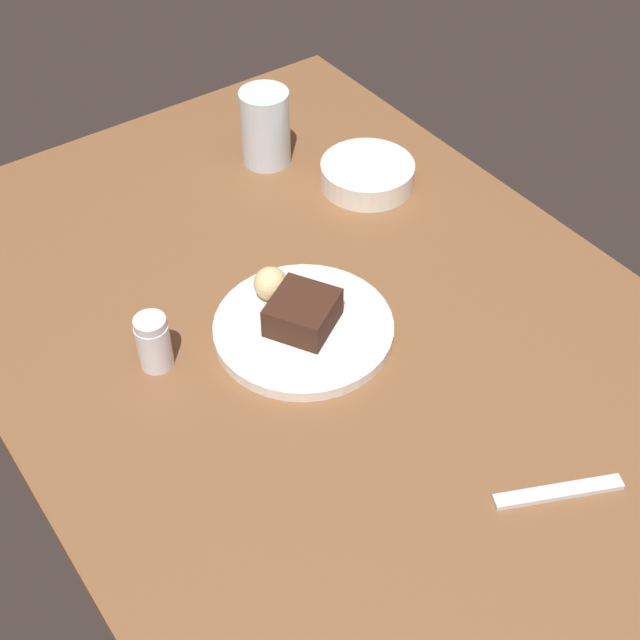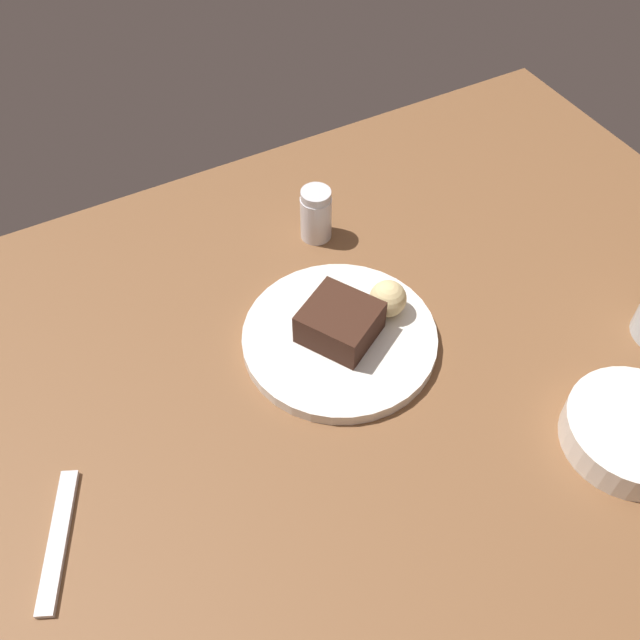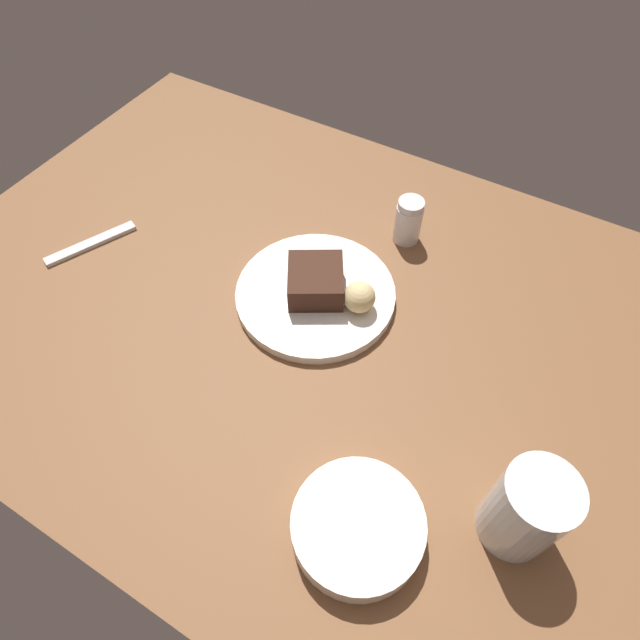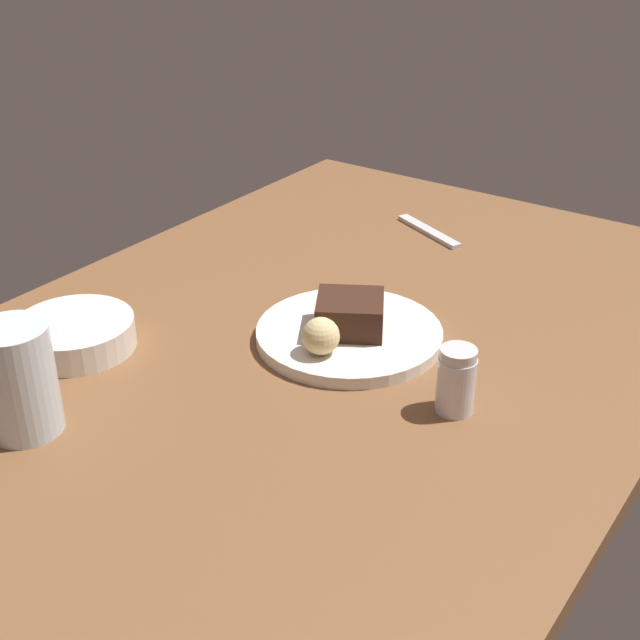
# 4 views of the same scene
# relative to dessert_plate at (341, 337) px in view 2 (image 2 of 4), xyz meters

# --- Properties ---
(dining_table) EXTENTS (1.20, 0.84, 0.03)m
(dining_table) POSITION_rel_dessert_plate_xyz_m (0.00, 0.03, -0.02)
(dining_table) COLOR brown
(dining_table) RESTS_ON ground
(dessert_plate) EXTENTS (0.24, 0.24, 0.02)m
(dessert_plate) POSITION_rel_dessert_plate_xyz_m (0.00, 0.00, 0.00)
(dessert_plate) COLOR white
(dessert_plate) RESTS_ON dining_table
(chocolate_cake_slice) EXTENTS (0.11, 0.11, 0.04)m
(chocolate_cake_slice) POSITION_rel_dessert_plate_xyz_m (0.00, -0.00, 0.03)
(chocolate_cake_slice) COLOR #381E14
(chocolate_cake_slice) RESTS_ON dessert_plate
(bread_roll) EXTENTS (0.05, 0.05, 0.05)m
(bread_roll) POSITION_rel_dessert_plate_xyz_m (-0.07, -0.00, 0.03)
(bread_roll) COLOR #DBC184
(bread_roll) RESTS_ON dessert_plate
(salt_shaker) EXTENTS (0.04, 0.04, 0.08)m
(salt_shaker) POSITION_rel_dessert_plate_xyz_m (-0.06, -0.18, 0.03)
(salt_shaker) COLOR silver
(salt_shaker) RESTS_ON dining_table
(side_bowl) EXTENTS (0.15, 0.15, 0.04)m
(side_bowl) POSITION_rel_dessert_plate_xyz_m (-0.21, 0.27, 0.01)
(side_bowl) COLOR white
(side_bowl) RESTS_ON dining_table
(dessert_spoon) EXTENTS (0.08, 0.14, 0.01)m
(dessert_spoon) POSITION_rel_dessert_plate_xyz_m (0.37, 0.09, -0.00)
(dessert_spoon) COLOR silver
(dessert_spoon) RESTS_ON dining_table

